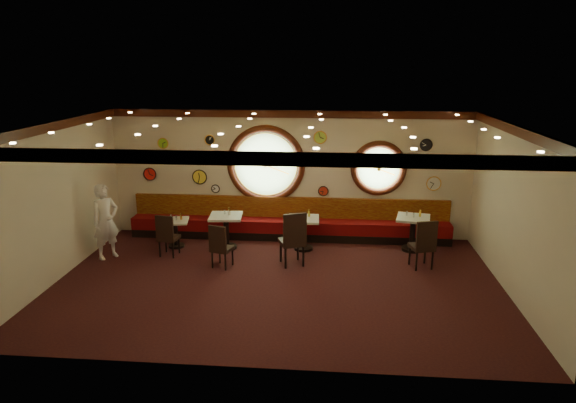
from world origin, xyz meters
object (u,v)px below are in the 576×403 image
(condiment_c_pepper, at_px, (304,216))
(condiment_c_bottle, at_px, (309,213))
(condiment_a_salt, at_px, (171,217))
(table_b, at_px, (226,228))
(condiment_a_pepper, at_px, (176,218))
(waiter, at_px, (106,221))
(condiment_b_pepper, at_px, (229,213))
(condiment_b_salt, at_px, (225,212))
(table_c, at_px, (304,230))
(condiment_d_salt, at_px, (407,213))
(condiment_b_bottle, at_px, (229,211))
(chair_a, at_px, (167,233))
(chair_b, at_px, (220,244))
(chair_c, at_px, (293,236))
(table_a, at_px, (176,230))
(condiment_d_bottle, at_px, (420,213))
(chair_d, at_px, (424,241))
(condiment_d_pepper, at_px, (414,215))
(condiment_a_bottle, at_px, (181,216))
(table_d, at_px, (413,229))
(condiment_c_salt, at_px, (302,216))

(condiment_c_pepper, bearing_deg, condiment_c_bottle, 53.78)
(condiment_a_salt, bearing_deg, table_b, -3.16)
(condiment_a_pepper, xyz_separation_m, waiter, (-1.38, -0.81, 0.13))
(condiment_c_pepper, bearing_deg, condiment_b_pepper, -178.42)
(condiment_b_salt, height_order, condiment_b_pepper, condiment_b_pepper)
(condiment_a_pepper, distance_m, waiter, 1.60)
(table_c, height_order, waiter, waiter)
(condiment_d_salt, bearing_deg, condiment_b_bottle, -175.84)
(condiment_b_bottle, height_order, condiment_c_bottle, condiment_b_bottle)
(table_c, xyz_separation_m, waiter, (-4.42, -0.91, 0.37))
(chair_a, bearing_deg, condiment_c_pepper, 21.10)
(chair_b, relative_size, condiment_b_pepper, 5.49)
(chair_c, bearing_deg, condiment_a_pepper, 140.83)
(table_a, distance_m, condiment_c_pepper, 3.11)
(table_c, height_order, chair_a, chair_a)
(condiment_d_bottle, bearing_deg, table_b, -176.17)
(table_a, relative_size, chair_d, 1.05)
(condiment_d_salt, bearing_deg, condiment_a_pepper, -176.02)
(condiment_d_pepper, xyz_separation_m, condiment_a_bottle, (-5.51, -0.18, -0.12))
(table_c, relative_size, condiment_d_pepper, 7.15)
(condiment_b_pepper, relative_size, condiment_d_bottle, 0.68)
(table_d, xyz_separation_m, condiment_b_pepper, (-4.34, -0.23, 0.36))
(chair_a, distance_m, condiment_a_pepper, 0.66)
(table_b, height_order, chair_d, chair_d)
(chair_d, distance_m, condiment_a_salt, 5.92)
(condiment_b_salt, relative_size, condiment_d_pepper, 0.91)
(condiment_b_salt, bearing_deg, condiment_a_pepper, -174.76)
(condiment_d_pepper, bearing_deg, condiment_c_pepper, -176.25)
(condiment_d_salt, height_order, waiter, waiter)
(table_b, distance_m, waiter, 2.73)
(table_b, distance_m, condiment_c_pepper, 1.88)
(condiment_a_salt, bearing_deg, condiment_b_bottle, -0.61)
(chair_a, bearing_deg, condiment_b_bottle, 36.56)
(condiment_b_pepper, distance_m, condiment_d_bottle, 4.50)
(condiment_b_salt, relative_size, condiment_a_bottle, 0.63)
(condiment_a_salt, relative_size, condiment_c_pepper, 1.16)
(condiment_d_salt, height_order, condiment_b_bottle, condiment_b_bottle)
(table_b, xyz_separation_m, chair_a, (-1.24, -0.65, 0.05))
(table_c, bearing_deg, condiment_c_bottle, 49.18)
(condiment_d_salt, distance_m, condiment_a_bottle, 5.38)
(table_a, xyz_separation_m, condiment_a_pepper, (0.04, -0.01, 0.30))
(chair_d, bearing_deg, condiment_d_salt, 84.23)
(table_d, relative_size, condiment_d_pepper, 8.04)
(condiment_d_pepper, bearing_deg, chair_d, -86.16)
(condiment_c_pepper, bearing_deg, chair_c, -99.40)
(chair_d, height_order, condiment_c_salt, chair_d)
(condiment_c_pepper, xyz_separation_m, condiment_d_pepper, (2.56, 0.17, 0.05))
(table_d, relative_size, waiter, 0.51)
(chair_c, bearing_deg, table_d, 2.89)
(chair_a, xyz_separation_m, condiment_a_pepper, (0.04, 0.64, 0.16))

